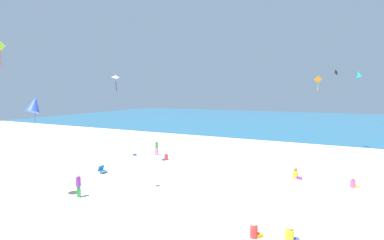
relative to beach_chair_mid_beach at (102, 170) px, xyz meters
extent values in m
plane|color=beige|center=(8.57, 3.91, -0.27)|extent=(120.00, 120.00, 0.00)
cube|color=#236084|center=(8.57, 50.50, -0.25)|extent=(120.00, 60.00, 0.05)
cube|color=#2370B2|center=(0.13, 0.00, -0.12)|extent=(0.49, 0.61, 0.03)
cube|color=#2370B2|center=(-0.13, 0.00, 0.11)|extent=(0.22, 0.60, 0.47)
cylinder|color=#B7B7BC|center=(0.28, 0.29, -0.19)|extent=(0.02, 0.02, 0.15)
cylinder|color=#B7B7BC|center=(0.26, -0.31, -0.19)|extent=(0.02, 0.02, 0.15)
cube|color=#2D56B7|center=(-1.30, 5.98, -0.16)|extent=(0.56, 0.61, 0.23)
cube|color=white|center=(-1.30, 5.98, -0.02)|extent=(0.57, 0.63, 0.04)
cylinder|color=yellow|center=(14.70, -4.01, 0.02)|extent=(0.49, 0.49, 0.57)
sphere|color=beige|center=(14.70, -4.01, 0.41)|extent=(0.23, 0.23, 0.23)
cube|color=blue|center=(14.91, -3.92, -0.19)|extent=(0.50, 0.43, 0.17)
cylinder|color=#D8599E|center=(0.82, 7.12, 0.12)|extent=(0.14, 0.14, 0.78)
cylinder|color=#D8599E|center=(0.68, 7.03, 0.12)|extent=(0.14, 0.14, 0.78)
cylinder|color=green|center=(0.75, 7.08, 0.80)|extent=(0.43, 0.43, 0.58)
sphere|color=beige|center=(0.75, 7.08, 1.19)|extent=(0.21, 0.21, 0.21)
cylinder|color=#D8599E|center=(18.24, 4.82, -0.02)|extent=(0.41, 0.41, 0.50)
sphere|color=#A87A5B|center=(18.24, 4.82, 0.32)|extent=(0.20, 0.20, 0.20)
cube|color=yellow|center=(18.43, 4.87, -0.20)|extent=(0.42, 0.35, 0.15)
cylinder|color=yellow|center=(14.52, 5.19, 0.03)|extent=(0.49, 0.49, 0.60)
sphere|color=#846047|center=(14.52, 5.19, 0.44)|extent=(0.24, 0.24, 0.24)
cube|color=purple|center=(14.75, 5.12, -0.18)|extent=(0.51, 0.41, 0.18)
cylinder|color=red|center=(13.20, -4.28, -0.01)|extent=(0.48, 0.48, 0.52)
sphere|color=beige|center=(13.20, -4.28, 0.35)|extent=(0.21, 0.21, 0.21)
cube|color=orange|center=(13.37, -4.15, -0.19)|extent=(0.46, 0.44, 0.15)
cylinder|color=green|center=(2.24, -4.37, 0.10)|extent=(0.13, 0.13, 0.74)
cylinder|color=green|center=(2.40, -4.38, 0.10)|extent=(0.13, 0.13, 0.74)
cylinder|color=purple|center=(2.32, -4.38, 0.75)|extent=(0.32, 0.32, 0.56)
sphere|color=beige|center=(2.32, -4.38, 1.12)|extent=(0.20, 0.20, 0.20)
cylinder|color=red|center=(2.72, 5.71, 0.00)|extent=(0.50, 0.50, 0.55)
sphere|color=beige|center=(2.72, 5.71, 0.38)|extent=(0.22, 0.22, 0.22)
cube|color=blue|center=(2.59, 5.53, -0.19)|extent=(0.46, 0.49, 0.16)
cube|color=black|center=(17.53, 13.48, 8.30)|extent=(0.32, 0.51, 0.56)
cylinder|color=#1EADAD|center=(17.53, 13.48, 7.88)|extent=(0.10, 0.10, 0.45)
cone|color=blue|center=(0.31, -5.54, 5.59)|extent=(0.87, 1.10, 1.11)
cylinder|color=blue|center=(0.31, -5.54, 4.85)|extent=(0.04, 0.11, 0.72)
pyramid|color=white|center=(4.35, -2.96, 7.28)|extent=(0.45, 0.50, 0.27)
cylinder|color=black|center=(4.32, -2.95, 6.70)|extent=(0.10, 0.07, 0.63)
cone|color=#1EADAD|center=(20.18, 18.74, 8.42)|extent=(0.94, 0.91, 0.82)
cylinder|color=#1EADAD|center=(20.18, 18.74, 7.86)|extent=(0.10, 0.09, 0.56)
cube|color=orange|center=(15.81, 7.40, 7.35)|extent=(0.61, 0.22, 0.59)
cylinder|color=#99DB33|center=(15.81, 7.40, 6.79)|extent=(0.03, 0.04, 0.70)
cube|color=#99DB33|center=(-3.78, -4.94, 9.42)|extent=(0.64, 0.38, 0.71)
cylinder|color=red|center=(-3.78, -4.94, 8.58)|extent=(0.07, 0.08, 1.18)
camera|label=1|loc=(15.21, -15.36, 6.23)|focal=23.73mm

